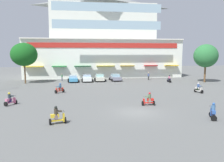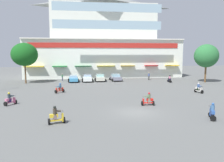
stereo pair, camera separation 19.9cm
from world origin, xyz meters
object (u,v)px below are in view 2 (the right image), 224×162
at_px(plaza_tree_1, 206,56).
at_px(parked_car_3, 116,77).
at_px(scooter_rider_1, 170,79).
at_px(scooter_rider_4, 148,100).
at_px(pedestrian_0, 62,77).
at_px(scooter_rider_6, 199,89).
at_px(parked_car_2, 100,78).
at_px(scooter_rider_2, 60,89).
at_px(pedestrian_1, 149,76).
at_px(parked_car_0, 73,78).
at_px(scooter_rider_0, 212,112).
at_px(scooter_rider_5, 10,100).
at_px(scooter_rider_3, 56,116).
at_px(parked_car_1, 87,78).
at_px(plaza_tree_0, 24,55).

distance_m(plaza_tree_1, parked_car_3, 19.07).
height_order(scooter_rider_1, scooter_rider_4, scooter_rider_4).
distance_m(plaza_tree_1, scooter_rider_1, 8.74).
bearing_deg(pedestrian_0, scooter_rider_6, -38.54).
height_order(parked_car_2, scooter_rider_2, parked_car_2).
distance_m(parked_car_2, pedestrian_1, 10.98).
bearing_deg(parked_car_2, plaza_tree_1, -12.27).
relative_size(parked_car_0, pedestrian_0, 2.70).
relative_size(parked_car_2, scooter_rider_0, 2.49).
relative_size(plaza_tree_1, pedestrian_1, 4.62).
bearing_deg(pedestrian_1, parked_car_3, -176.61).
bearing_deg(scooter_rider_5, scooter_rider_6, 9.86).
height_order(plaza_tree_1, scooter_rider_0, plaza_tree_1).
height_order(scooter_rider_2, scooter_rider_4, scooter_rider_4).
bearing_deg(parked_car_0, scooter_rider_4, -66.98).
relative_size(scooter_rider_3, pedestrian_1, 0.94).
distance_m(parked_car_1, scooter_rider_4, 23.02).
xyz_separation_m(parked_car_1, scooter_rider_4, (6.48, -22.09, -0.13)).
bearing_deg(parked_car_2, scooter_rider_0, -74.27).
relative_size(scooter_rider_0, scooter_rider_5, 1.03).
xyz_separation_m(scooter_rider_0, pedestrian_0, (-16.04, 29.89, 0.25)).
height_order(scooter_rider_3, scooter_rider_5, scooter_rider_3).
height_order(parked_car_0, parked_car_2, parked_car_2).
xyz_separation_m(scooter_rider_3, scooter_rider_4, (9.65, 5.38, -0.04)).
distance_m(scooter_rider_5, pedestrian_1, 31.08).
distance_m(plaza_tree_0, parked_car_3, 19.00).
bearing_deg(plaza_tree_0, parked_car_0, 6.63).
bearing_deg(scooter_rider_1, parked_car_1, 168.60).
bearing_deg(scooter_rider_0, scooter_rider_6, 65.80).
height_order(scooter_rider_0, scooter_rider_6, scooter_rider_0).
distance_m(scooter_rider_0, scooter_rider_3, 13.88).
height_order(plaza_tree_1, parked_car_1, plaza_tree_1).
bearing_deg(parked_car_0, plaza_tree_0, -173.37).
height_order(plaza_tree_0, scooter_rider_4, plaza_tree_0).
xyz_separation_m(scooter_rider_4, scooter_rider_5, (-15.76, 2.25, 0.00)).
height_order(parked_car_1, pedestrian_0, pedestrian_0).
relative_size(parked_car_1, pedestrian_0, 2.48).
relative_size(parked_car_2, scooter_rider_5, 2.55).
bearing_deg(scooter_rider_2, pedestrian_0, 93.65).
bearing_deg(scooter_rider_3, pedestrian_0, 94.22).
distance_m(scooter_rider_5, pedestrian_0, 22.10).
height_order(scooter_rider_2, pedestrian_0, pedestrian_0).
bearing_deg(parked_car_2, scooter_rider_5, -120.59).
bearing_deg(pedestrian_0, parked_car_2, -10.43).
height_order(parked_car_1, scooter_rider_6, scooter_rider_6).
bearing_deg(plaza_tree_1, parked_car_0, 171.15).
xyz_separation_m(parked_car_2, parked_car_3, (3.39, 0.27, -0.02)).
relative_size(plaza_tree_0, pedestrian_0, 5.02).
bearing_deg(scooter_rider_1, scooter_rider_3, -129.42).
bearing_deg(scooter_rider_0, plaza_tree_0, 130.38).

